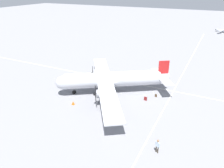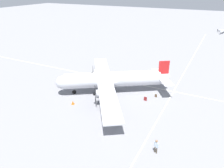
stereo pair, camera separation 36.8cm
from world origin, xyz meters
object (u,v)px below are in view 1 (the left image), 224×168
Objects in this scene: airliner_main at (110,80)px; suitcase_upright_spare at (156,96)px; suitcase_near_door at (145,99)px; light_aircraft_distant at (224,31)px; crew_foreground at (158,145)px; traffic_cone at (73,103)px.

airliner_main is 42.18× the size of suitcase_upright_spare.
light_aircraft_distant reaches higher than suitcase_near_door.
light_aircraft_distant reaches higher than suitcase_upright_spare.
airliner_main reaches higher than suitcase_near_door.
airliner_main is 12.82× the size of crew_foreground.
crew_foreground is 15.78m from traffic_cone.
airliner_main is 7.62m from traffic_cone.
suitcase_upright_spare is (-1.21, -1.93, -0.05)m from suitcase_near_door.
crew_foreground is 2.82× the size of suitcase_near_door.
airliner_main is at bearing 97.52° from light_aircraft_distant.
suitcase_upright_spare is at bearing -122.22° from suitcase_near_door.
suitcase_near_door is 67.45m from light_aircraft_distant.
suitcase_near_door is at bearing 138.98° from crew_foreground.
traffic_cone is at bearing 36.90° from suitcase_upright_spare.
suitcase_near_door is 2.28m from suitcase_upright_spare.
suitcase_upright_spare is (3.88, -13.14, -0.84)m from crew_foreground.
traffic_cone is at bearing 32.96° from suitcase_near_door.
light_aircraft_distant is at bearing 110.97° from crew_foreground.
traffic_cone is at bearing -173.12° from crew_foreground.
traffic_cone is (3.29, 6.53, -2.12)m from airliner_main.
airliner_main is 16.34m from crew_foreground.
suitcase_near_door is at bearing 103.01° from light_aircraft_distant.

